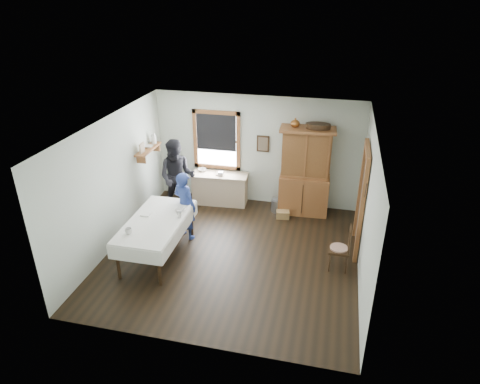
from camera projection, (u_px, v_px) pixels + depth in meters
The scene contains 20 objects.
room at pixel (232, 195), 8.16m from camera, with size 5.01×5.01×2.70m.
window at pixel (217, 138), 10.40m from camera, with size 1.18×0.07×1.48m.
doorway at pixel (362, 198), 8.48m from camera, with size 0.09×1.14×2.22m.
wall_shelf at pixel (149, 148), 9.89m from camera, with size 0.24×1.00×0.44m.
framed_picture at pixel (263, 144), 10.19m from camera, with size 0.30×0.04×0.40m, color #372313.
rug_beater at pixel (366, 184), 7.76m from camera, with size 0.27×0.27×0.01m, color black.
work_counter at pixel (220, 189), 10.65m from camera, with size 1.37×0.52×0.79m, color tan.
china_hutch at pixel (305, 172), 9.92m from camera, with size 1.24×0.59×2.11m, color #9A582F.
dining_table at pixel (157, 238), 8.56m from camera, with size 1.07×2.04×0.82m, color white.
spindle_chair at pixel (339, 248), 8.14m from camera, with size 0.43×0.43×0.93m, color #372313.
pail at pixel (277, 205), 10.35m from camera, with size 0.29×0.29×0.31m, color gray.
wicker_basket at pixel (283, 214), 10.08m from camera, with size 0.30×0.21×0.18m, color olive.
woman_blue at pixel (185, 208), 9.07m from camera, with size 0.51×0.34×1.41m, color navy.
figure_dark at pixel (177, 179), 10.08m from camera, with size 0.81×0.63×1.67m, color black.
table_cup_a at pixel (129, 231), 7.91m from camera, with size 0.13×0.13×0.11m, color silver.
table_cup_b at pixel (179, 216), 8.45m from camera, with size 0.10×0.10×0.09m, color silver.
table_bowl at pixel (180, 210), 8.70m from camera, with size 0.20×0.20×0.05m, color silver.
counter_book at pixel (215, 173), 10.50m from camera, with size 0.16×0.22×0.02m, color brown.
counter_bowl at pixel (202, 170), 10.64m from camera, with size 0.20×0.20×0.06m, color silver.
shelf_bowl at pixel (149, 146), 9.89m from camera, with size 0.22×0.22×0.05m, color silver.
Camera 1 is at (1.82, -7.08, 4.99)m, focal length 32.00 mm.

